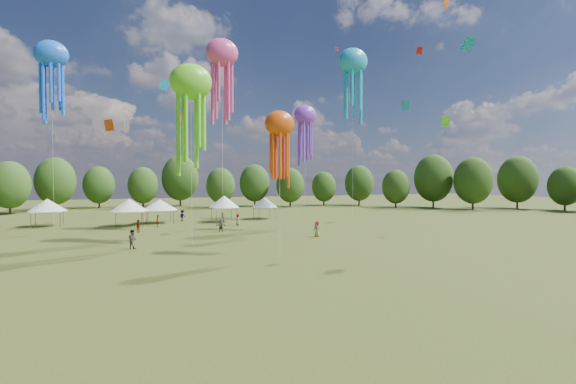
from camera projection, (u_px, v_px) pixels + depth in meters
name	position (u px, v px, depth m)	size (l,w,h in m)	color
ground	(415.00, 352.00, 16.56)	(300.00, 300.00, 0.00)	#384416
spectator_near	(132.00, 239.00, 41.30)	(0.93, 0.73, 1.92)	gray
spectators_far	(214.00, 221.00, 60.30)	(20.86, 26.94, 1.88)	gray
festival_tents	(161.00, 204.00, 65.76)	(38.86, 9.64, 4.34)	#47474C
show_kites	(248.00, 84.00, 55.41)	(48.49, 29.34, 28.68)	#67DD24
small_kites	(218.00, 15.00, 56.16)	(79.37, 54.50, 44.44)	#67DD24
treeline	(159.00, 182.00, 72.55)	(201.57, 95.24, 13.43)	#38281C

